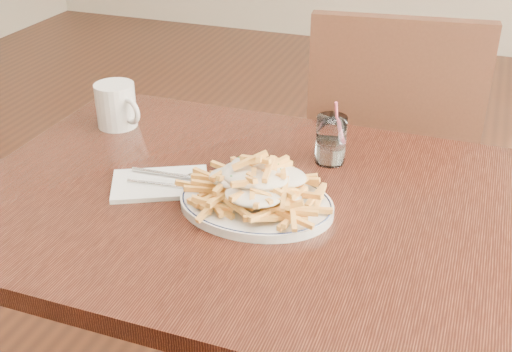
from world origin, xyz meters
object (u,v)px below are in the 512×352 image
at_px(fries_plate, 256,203).
at_px(coffee_mug, 117,105).
at_px(loaded_fries, 256,181).
at_px(chair_far, 389,152).
at_px(water_glass, 331,143).
at_px(table, 267,233).

height_order(fries_plate, coffee_mug, coffee_mug).
bearing_deg(fries_plate, loaded_fries, -17.10).
bearing_deg(loaded_fries, chair_far, 78.25).
bearing_deg(coffee_mug, fries_plate, -28.53).
height_order(loaded_fries, coffee_mug, coffee_mug).
distance_m(fries_plate, water_glass, 0.25).
xyz_separation_m(table, fries_plate, (-0.01, -0.04, 0.09)).
bearing_deg(fries_plate, coffee_mug, 151.47).
xyz_separation_m(chair_far, loaded_fries, (-0.15, -0.72, 0.26)).
xyz_separation_m(table, chair_far, (0.14, 0.68, -0.12)).
xyz_separation_m(chair_far, water_glass, (-0.06, -0.48, 0.24)).
bearing_deg(fries_plate, table, 75.10).
bearing_deg(water_glass, fries_plate, -109.72).
distance_m(chair_far, loaded_fries, 0.77).
relative_size(table, coffee_mug, 9.21).
height_order(chair_far, fries_plate, chair_far).
bearing_deg(loaded_fries, table, 75.10).
relative_size(fries_plate, loaded_fries, 1.22).
height_order(table, fries_plate, fries_plate).
xyz_separation_m(fries_plate, loaded_fries, (0.00, -0.00, 0.05)).
relative_size(fries_plate, water_glass, 2.58).
bearing_deg(coffee_mug, chair_far, 38.84).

